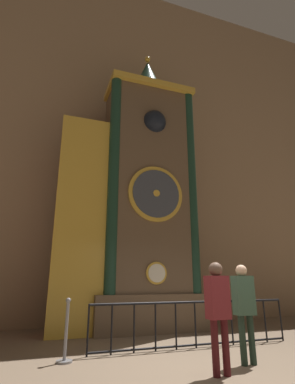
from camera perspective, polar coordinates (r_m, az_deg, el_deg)
ground_plane at (r=5.52m, az=12.88°, el=-30.29°), size 28.00×28.00×0.00m
cathedral_back_wall at (r=11.83m, az=-4.25°, el=11.59°), size 24.00×0.32×13.83m
clock_tower at (r=9.29m, az=-2.70°, el=-1.41°), size 4.44×1.82×9.23m
railing_fence at (r=7.01m, az=9.08°, el=-23.18°), size 4.57×0.05×0.92m
visitor_near at (r=5.09m, az=13.24°, el=-20.19°), size 0.35×0.23×1.63m
visitor_far at (r=5.83m, az=17.90°, el=-19.48°), size 0.36×0.24×1.62m
stanchion_post at (r=5.99m, az=-15.35°, el=-25.65°), size 0.28×0.28×1.05m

